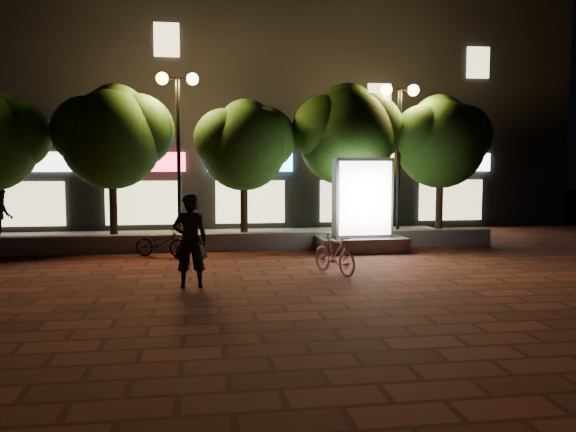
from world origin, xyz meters
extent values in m
plane|color=maroon|center=(0.00, 0.00, 0.00)|extent=(80.00, 80.00, 0.00)
cube|color=slate|center=(0.00, 4.00, 0.25)|extent=(16.00, 0.45, 0.50)
cube|color=slate|center=(0.00, 6.50, 0.04)|extent=(16.00, 5.00, 0.08)
cube|color=black|center=(0.00, 13.00, 5.00)|extent=(28.00, 8.00, 10.00)
cube|color=silver|center=(-7.00, 8.94, 2.60)|extent=(3.20, 0.12, 0.70)
cube|color=beige|center=(-7.00, 8.94, 1.10)|extent=(2.60, 0.10, 1.60)
cube|color=red|center=(-3.00, 8.94, 2.60)|extent=(3.20, 0.12, 0.70)
cube|color=beige|center=(-3.00, 8.94, 1.10)|extent=(2.60, 0.10, 1.60)
cube|color=#56C8F0|center=(1.00, 8.94, 2.60)|extent=(3.20, 0.12, 0.70)
cube|color=beige|center=(1.00, 8.94, 1.10)|extent=(2.60, 0.10, 1.60)
cube|color=yellow|center=(5.00, 8.94, 2.60)|extent=(3.20, 0.12, 0.70)
cube|color=beige|center=(5.00, 8.94, 1.10)|extent=(2.60, 0.10, 1.60)
cube|color=beige|center=(9.00, 8.94, 2.60)|extent=(3.20, 0.12, 0.70)
cube|color=beige|center=(9.00, 8.94, 1.10)|extent=(2.60, 0.10, 1.60)
cube|color=beige|center=(-2.00, 8.94, 7.00)|extent=(0.90, 0.10, 1.20)
cube|color=beige|center=(6.00, 8.94, 5.00)|extent=(0.90, 0.10, 1.20)
cube|color=beige|center=(10.00, 8.94, 6.50)|extent=(0.90, 0.10, 1.20)
sphere|color=#284E17|center=(-6.30, 5.60, 3.40)|extent=(2.10, 2.10, 2.10)
cylinder|color=#322213|center=(-3.50, 5.40, 1.25)|extent=(0.24, 0.24, 2.34)
sphere|color=#284E17|center=(-3.50, 5.40, 3.25)|extent=(3.00, 3.00, 3.00)
sphere|color=#284E17|center=(-2.75, 5.60, 3.54)|extent=(2.25, 2.25, 2.25)
sphere|color=#284E17|center=(-4.17, 5.25, 3.50)|extent=(2.10, 2.10, 2.10)
sphere|color=#284E17|center=(-3.40, 5.75, 4.00)|extent=(1.95, 1.95, 1.95)
cylinder|color=#322213|center=(0.50, 5.40, 1.18)|extent=(0.24, 0.24, 2.21)
sphere|color=#284E17|center=(0.50, 5.40, 3.03)|extent=(2.70, 2.70, 2.70)
sphere|color=#284E17|center=(1.17, 5.60, 3.33)|extent=(2.03, 2.03, 2.02)
sphere|color=#284E17|center=(-0.11, 5.25, 3.28)|extent=(1.89, 1.89, 1.89)
sphere|color=#284E17|center=(0.60, 5.75, 3.70)|extent=(1.76, 1.76, 1.76)
cylinder|color=#322213|center=(3.80, 5.40, 1.30)|extent=(0.24, 0.24, 2.43)
sphere|color=#284E17|center=(3.80, 5.40, 3.36)|extent=(3.10, 3.10, 3.10)
sphere|color=#284E17|center=(4.58, 5.60, 3.66)|extent=(2.33, 2.33, 2.33)
sphere|color=#284E17|center=(3.10, 5.25, 3.61)|extent=(2.17, 2.17, 2.17)
sphere|color=#284E17|center=(3.90, 5.75, 4.14)|extent=(2.01, 2.02, 2.02)
cylinder|color=#322213|center=(7.00, 5.40, 1.23)|extent=(0.24, 0.24, 2.29)
sphere|color=#284E17|center=(7.00, 5.40, 3.17)|extent=(2.90, 2.90, 2.90)
sphere|color=#284E17|center=(7.72, 5.60, 3.47)|extent=(2.18, 2.17, 2.17)
sphere|color=#284E17|center=(6.35, 5.25, 3.42)|extent=(2.03, 2.03, 2.03)
sphere|color=#284E17|center=(7.10, 5.75, 3.90)|extent=(1.89, 1.88, 1.88)
cylinder|color=black|center=(-1.50, 5.20, 2.58)|extent=(0.12, 0.12, 5.00)
cylinder|color=black|center=(-1.50, 5.20, 5.08)|extent=(0.90, 0.08, 0.08)
sphere|color=#F69B3D|center=(-1.95, 5.20, 5.08)|extent=(0.36, 0.36, 0.36)
sphere|color=#F69B3D|center=(-1.05, 5.20, 5.08)|extent=(0.36, 0.36, 0.36)
cylinder|color=black|center=(5.50, 5.20, 2.48)|extent=(0.12, 0.12, 4.80)
cylinder|color=black|center=(5.50, 5.20, 4.88)|extent=(0.90, 0.08, 0.08)
sphere|color=#F69B3D|center=(5.05, 5.20, 4.88)|extent=(0.36, 0.36, 0.36)
sphere|color=#F69B3D|center=(5.95, 5.20, 4.88)|extent=(0.36, 0.36, 0.36)
cube|color=slate|center=(3.72, 3.17, 0.21)|extent=(2.50, 1.28, 0.41)
cube|color=#4C4C51|center=(3.72, 3.17, 1.55)|extent=(1.67, 0.59, 2.28)
cube|color=white|center=(3.72, 2.87, 1.55)|extent=(1.50, 0.06, 2.07)
cube|color=white|center=(3.71, 3.47, 1.55)|extent=(1.50, 0.06, 2.07)
imported|color=#C183AC|center=(2.15, -0.08, 0.46)|extent=(0.99, 1.57, 0.91)
imported|color=black|center=(-1.07, -1.08, 0.96)|extent=(0.73, 0.51, 1.92)
imported|color=black|center=(-1.92, 3.00, 0.40)|extent=(1.61, 1.07, 0.80)
imported|color=black|center=(-7.01, 6.20, 0.92)|extent=(0.96, 1.03, 1.69)
camera|label=1|loc=(-0.84, -12.80, 2.47)|focal=36.04mm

